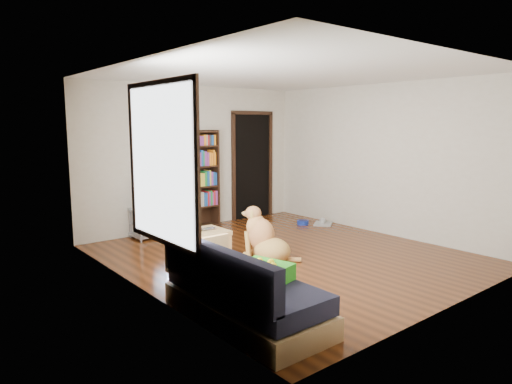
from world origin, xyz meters
TOP-DOWN VIEW (x-y plane):
  - ground at (0.00, 0.00)m, footprint 5.00×5.00m
  - ceiling at (0.00, 0.00)m, footprint 5.00×5.00m
  - wall_back at (0.00, 2.50)m, footprint 4.50×0.00m
  - wall_front at (0.00, -2.50)m, footprint 4.50×0.00m
  - wall_left at (-2.25, 0.00)m, footprint 0.00×5.00m
  - wall_right at (2.25, 0.00)m, footprint 0.00×5.00m
  - green_cushion at (-1.75, -1.55)m, footprint 0.59×0.59m
  - laptop at (-0.97, 0.62)m, footprint 0.32×0.22m
  - dog_bowl at (1.66, 1.32)m, footprint 0.22×0.22m
  - grey_rag at (1.96, 1.07)m, footprint 0.51×0.49m
  - window at (-2.23, -0.50)m, footprint 0.03×1.46m
  - doorway at (1.35, 2.48)m, footprint 1.03×0.05m
  - tv_stand at (-0.90, 2.25)m, footprint 0.90×0.45m
  - crt_tv at (-0.90, 2.27)m, footprint 0.55×0.52m
  - bookshelf at (0.05, 2.34)m, footprint 0.60×0.30m
  - sofa at (-1.87, -1.38)m, footprint 0.80×1.80m
  - coffee_table at (-0.97, 0.65)m, footprint 0.55×0.55m
  - dog at (-0.37, 0.04)m, footprint 0.59×0.88m

SIDE VIEW (x-z plane):
  - ground at x=0.00m, z-range 0.00..0.00m
  - grey_rag at x=1.96m, z-range 0.00..0.03m
  - dog_bowl at x=1.66m, z-range 0.00..0.08m
  - sofa at x=-1.87m, z-range -0.14..0.66m
  - tv_stand at x=-0.90m, z-range 0.02..0.52m
  - coffee_table at x=-0.97m, z-range 0.08..0.48m
  - dog at x=-0.37m, z-range -0.10..0.67m
  - laptop at x=-0.97m, z-range 0.40..0.42m
  - green_cushion at x=-1.75m, z-range 0.42..0.58m
  - crt_tv at x=-0.90m, z-range 0.45..1.03m
  - bookshelf at x=0.05m, z-range 0.10..1.90m
  - doorway at x=1.35m, z-range 0.03..2.21m
  - wall_back at x=0.00m, z-range -0.95..3.55m
  - wall_front at x=0.00m, z-range -0.95..3.55m
  - wall_left at x=-2.25m, z-range -1.20..3.80m
  - wall_right at x=2.25m, z-range -1.20..3.80m
  - window at x=-2.23m, z-range 0.65..2.35m
  - ceiling at x=0.00m, z-range 2.60..2.60m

